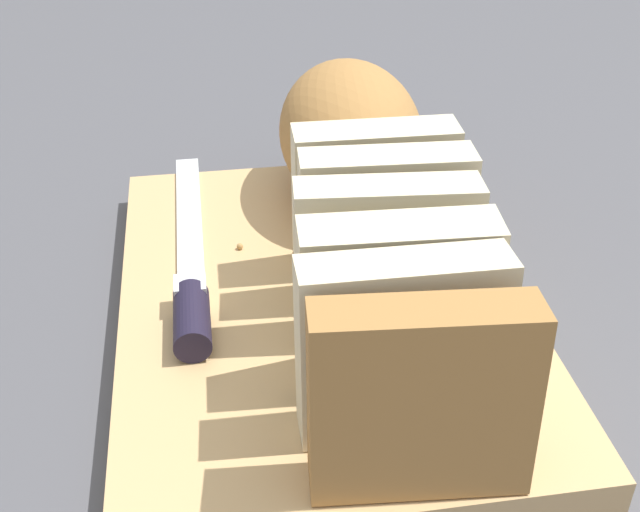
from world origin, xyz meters
TOP-DOWN VIEW (x-y plane):
  - ground_plane at (0.00, 0.00)m, footprint 3.00×3.00m
  - cutting_board at (0.00, 0.00)m, footprint 0.40×0.29m
  - bread_loaf at (-0.03, 0.04)m, footprint 0.43×0.16m
  - bread_knife at (-0.01, -0.09)m, footprint 0.28×0.04m
  - crumb_near_knife at (-0.05, -0.01)m, footprint 0.00×0.00m
  - crumb_near_loaf at (-0.07, -0.05)m, footprint 0.00×0.00m

SIDE VIEW (x-z plane):
  - ground_plane at x=0.00m, z-range 0.00..0.00m
  - cutting_board at x=0.00m, z-range 0.00..0.02m
  - crumb_near_knife at x=-0.05m, z-range 0.02..0.03m
  - crumb_near_loaf at x=-0.07m, z-range 0.02..0.03m
  - bread_knife at x=-0.01m, z-range 0.02..0.05m
  - bread_loaf at x=-0.03m, z-range 0.02..0.13m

